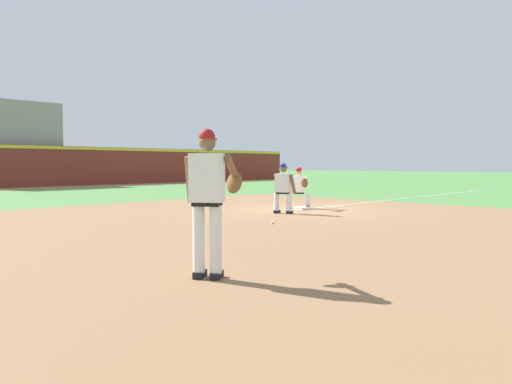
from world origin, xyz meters
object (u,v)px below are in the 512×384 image
Objects in this scene: pitcher at (209,194)px; first_baseman at (299,186)px; baseball at (273,223)px; baserunner at (283,186)px; first_base_bag at (301,208)px.

pitcher is 1.39× the size of first_baseman.
baserunner is (2.07, 1.45, 0.76)m from baseball.
baserunner is at bearing 35.04° from baseball.
baserunner is (6.82, 4.64, -0.27)m from pitcher.
baserunner reaches higher than first_base_bag.
baseball is (-3.38, -1.82, -0.01)m from first_base_bag.
first_base_bag is at bearing -132.21° from first_baseman.
first_baseman is at bearing 47.79° from first_base_bag.
first_baseman is at bearing 30.33° from baseball.
pitcher is at bearing -147.62° from first_baseman.
first_base_bag is 9.60m from pitcher.
pitcher reaches higher than baserunner.
first_base_bag is 0.28× the size of first_baseman.
first_baseman is 0.92× the size of baserunner.
baseball is 0.06× the size of first_baseman.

